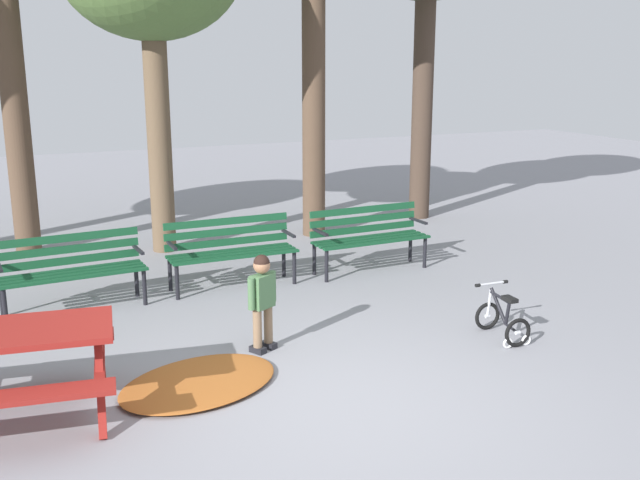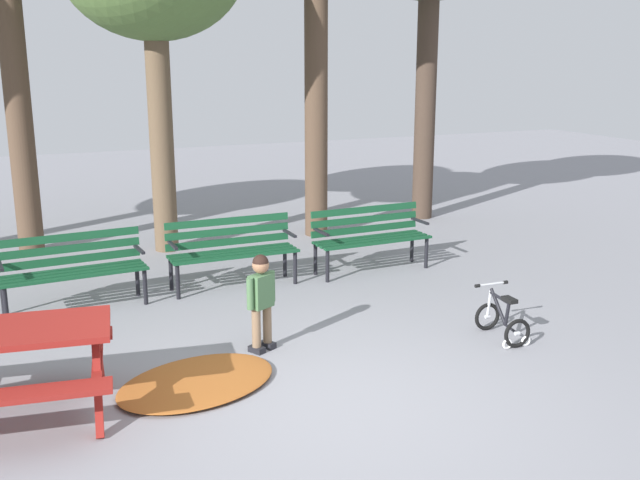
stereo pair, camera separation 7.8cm
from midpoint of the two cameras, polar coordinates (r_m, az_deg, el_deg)
name	(u,v)px [view 1 (the left image)]	position (r m, az deg, el deg)	size (l,w,h in m)	color
ground	(330,405)	(6.25, 0.42, -12.68)	(36.00, 36.00, 0.00)	gray
park_bench_far_left	(71,266)	(8.79, -18.94, -1.90)	(1.63, 0.56, 0.85)	#144728
park_bench_left	(231,247)	(9.22, -7.18, -0.51)	(1.60, 0.46, 0.85)	#144728
park_bench_right	(368,233)	(9.87, 3.52, 0.54)	(1.61, 0.50, 0.85)	#144728
child_standing	(262,296)	(7.15, -4.81, -4.31)	(0.34, 0.25, 0.97)	#7F664C
kids_bicycle	(503,320)	(7.76, 13.68, -6.01)	(0.39, 0.57, 0.54)	black
leaf_pile	(199,382)	(6.66, -9.68, -10.79)	(1.47, 1.03, 0.07)	#9E5623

